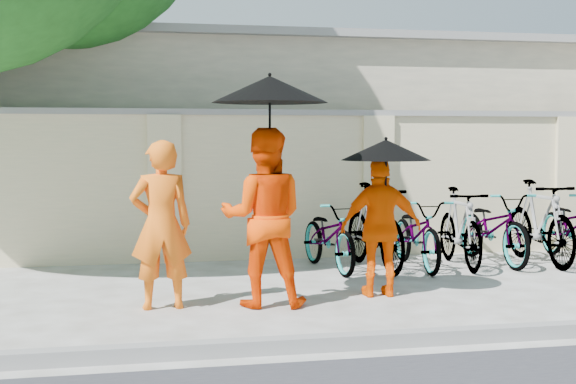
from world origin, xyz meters
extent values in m
plane|color=silver|center=(0.00, 0.00, 0.00)|extent=(80.00, 80.00, 0.00)
cube|color=gray|center=(0.00, -1.70, 0.06)|extent=(40.00, 0.16, 0.12)
cube|color=beige|center=(1.00, 3.20, 1.00)|extent=(20.00, 0.30, 2.00)
cube|color=beige|center=(2.00, 7.00, 1.60)|extent=(14.00, 6.00, 3.20)
imported|color=orange|center=(-1.20, 0.15, 0.84)|extent=(0.64, 0.44, 1.68)
imported|color=#FF4000|center=(-0.18, 0.06, 0.90)|extent=(0.99, 0.83, 1.80)
cylinder|color=black|center=(-0.13, -0.02, 1.60)|extent=(0.02, 0.02, 1.15)
cone|color=black|center=(-0.13, -0.02, 2.17)|extent=(1.15, 1.15, 0.26)
imported|color=#FF5600|center=(1.13, 0.29, 0.74)|extent=(0.89, 0.43, 1.48)
cylinder|color=black|center=(1.15, 0.21, 1.20)|extent=(0.02, 0.02, 0.73)
cone|color=black|center=(1.15, 0.21, 1.57)|extent=(0.95, 0.95, 0.22)
imported|color=#9D9D9D|center=(1.02, 2.01, 0.44)|extent=(0.78, 1.75, 0.89)
imported|color=#9D9D9D|center=(1.60, 1.94, 0.55)|extent=(0.67, 1.88, 1.11)
imported|color=#9D9D9D|center=(2.17, 1.91, 0.46)|extent=(0.67, 1.76, 0.91)
imported|color=#9D9D9D|center=(2.75, 1.89, 0.52)|extent=(0.68, 1.77, 1.04)
imported|color=#9D9D9D|center=(3.33, 2.09, 0.49)|extent=(0.72, 1.88, 0.97)
imported|color=#9D9D9D|center=(3.90, 1.91, 0.56)|extent=(0.58, 1.88, 1.12)
imported|color=#9D9D9D|center=(4.48, 2.03, 0.48)|extent=(0.77, 1.88, 0.97)
camera|label=1|loc=(-1.59, -7.81, 1.71)|focal=50.00mm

